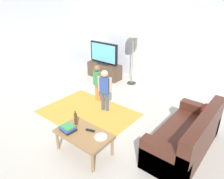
{
  "coord_description": "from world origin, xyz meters",
  "views": [
    {
      "loc": [
        2.74,
        -2.79,
        2.68
      ],
      "look_at": [
        0.0,
        0.6,
        0.65
      ],
      "focal_mm": 33.6,
      "sensor_mm": 36.0,
      "label": 1
    }
  ],
  "objects_px": {
    "tv": "(104,53)",
    "couch": "(188,138)",
    "coffee_table": "(84,135)",
    "tv_remote": "(90,130)",
    "book_stack": "(68,128)",
    "bottle": "(76,119)",
    "floor_lamp": "(133,35)",
    "child_near_tv": "(97,80)",
    "child_center": "(105,87)",
    "plate": "(101,137)",
    "tv_stand": "(104,71)"
  },
  "relations": [
    {
      "from": "tv",
      "to": "couch",
      "type": "distance_m",
      "value": 4.08
    },
    {
      "from": "floor_lamp",
      "to": "child_near_tv",
      "type": "distance_m",
      "value": 1.82
    },
    {
      "from": "book_stack",
      "to": "plate",
      "type": "height_order",
      "value": "book_stack"
    },
    {
      "from": "child_near_tv",
      "to": "coffee_table",
      "type": "height_order",
      "value": "child_near_tv"
    },
    {
      "from": "coffee_table",
      "to": "book_stack",
      "type": "xyz_separation_m",
      "value": [
        -0.28,
        -0.12,
        0.09
      ]
    },
    {
      "from": "tv_stand",
      "to": "coffee_table",
      "type": "relative_size",
      "value": 1.2
    },
    {
      "from": "couch",
      "to": "tv_remote",
      "type": "distance_m",
      "value": 1.77
    },
    {
      "from": "book_stack",
      "to": "plate",
      "type": "distance_m",
      "value": 0.64
    },
    {
      "from": "book_stack",
      "to": "couch",
      "type": "bearing_deg",
      "value": 37.02
    },
    {
      "from": "coffee_table",
      "to": "tv_remote",
      "type": "relative_size",
      "value": 5.88
    },
    {
      "from": "tv_stand",
      "to": "tv",
      "type": "height_order",
      "value": "tv"
    },
    {
      "from": "child_center",
      "to": "coffee_table",
      "type": "height_order",
      "value": "child_center"
    },
    {
      "from": "book_stack",
      "to": "bottle",
      "type": "distance_m",
      "value": 0.23
    },
    {
      "from": "tv",
      "to": "child_center",
      "type": "xyz_separation_m",
      "value": [
        1.46,
        -1.65,
        -0.21
      ]
    },
    {
      "from": "floor_lamp",
      "to": "plate",
      "type": "xyz_separation_m",
      "value": [
        1.45,
        -3.1,
        -1.12
      ]
    },
    {
      "from": "tv",
      "to": "plate",
      "type": "xyz_separation_m",
      "value": [
        2.47,
        -2.92,
        -0.42
      ]
    },
    {
      "from": "plate",
      "to": "book_stack",
      "type": "bearing_deg",
      "value": -160.07
    },
    {
      "from": "couch",
      "to": "tv_remote",
      "type": "relative_size",
      "value": 10.59
    },
    {
      "from": "child_near_tv",
      "to": "tv_remote",
      "type": "relative_size",
      "value": 5.87
    },
    {
      "from": "book_stack",
      "to": "tv_remote",
      "type": "bearing_deg",
      "value": 35.74
    },
    {
      "from": "book_stack",
      "to": "tv_remote",
      "type": "xyz_separation_m",
      "value": [
        0.33,
        0.24,
        -0.03
      ]
    },
    {
      "from": "floor_lamp",
      "to": "child_center",
      "type": "xyz_separation_m",
      "value": [
        0.44,
        -1.82,
        -0.91
      ]
    },
    {
      "from": "couch",
      "to": "coffee_table",
      "type": "bearing_deg",
      "value": -140.7
    },
    {
      "from": "tv",
      "to": "couch",
      "type": "xyz_separation_m",
      "value": [
        3.6,
        -1.83,
        -0.56
      ]
    },
    {
      "from": "couch",
      "to": "floor_lamp",
      "type": "xyz_separation_m",
      "value": [
        -2.58,
        2.01,
        1.25
      ]
    },
    {
      "from": "floor_lamp",
      "to": "tv_remote",
      "type": "bearing_deg",
      "value": -69.07
    },
    {
      "from": "coffee_table",
      "to": "bottle",
      "type": "xyz_separation_m",
      "value": [
        -0.3,
        0.1,
        0.17
      ]
    },
    {
      "from": "child_center",
      "to": "coffee_table",
      "type": "bearing_deg",
      "value": -63.52
    },
    {
      "from": "tv",
      "to": "bottle",
      "type": "xyz_separation_m",
      "value": [
        1.85,
        -2.92,
        -0.31
      ]
    },
    {
      "from": "bottle",
      "to": "couch",
      "type": "bearing_deg",
      "value": 31.86
    },
    {
      "from": "floor_lamp",
      "to": "coffee_table",
      "type": "relative_size",
      "value": 1.78
    },
    {
      "from": "tv_stand",
      "to": "floor_lamp",
      "type": "relative_size",
      "value": 0.67
    },
    {
      "from": "tv",
      "to": "coffee_table",
      "type": "xyz_separation_m",
      "value": [
        2.15,
        -3.02,
        -0.48
      ]
    },
    {
      "from": "book_stack",
      "to": "plate",
      "type": "xyz_separation_m",
      "value": [
        0.6,
        0.22,
        -0.04
      ]
    },
    {
      "from": "tv_stand",
      "to": "child_center",
      "type": "distance_m",
      "value": 2.25
    },
    {
      "from": "tv_stand",
      "to": "child_near_tv",
      "type": "bearing_deg",
      "value": -55.24
    },
    {
      "from": "tv",
      "to": "tv_stand",
      "type": "bearing_deg",
      "value": 90.0
    },
    {
      "from": "child_center",
      "to": "tv",
      "type": "bearing_deg",
      "value": 131.55
    },
    {
      "from": "couch",
      "to": "coffee_table",
      "type": "xyz_separation_m",
      "value": [
        -1.46,
        -1.19,
        0.08
      ]
    },
    {
      "from": "coffee_table",
      "to": "tv_remote",
      "type": "xyz_separation_m",
      "value": [
        0.05,
        0.12,
        0.06
      ]
    },
    {
      "from": "tv_remote",
      "to": "plate",
      "type": "xyz_separation_m",
      "value": [
        0.27,
        -0.02,
        -0.0
      ]
    },
    {
      "from": "book_stack",
      "to": "floor_lamp",
      "type": "bearing_deg",
      "value": 104.32
    },
    {
      "from": "plate",
      "to": "tv_remote",
      "type": "bearing_deg",
      "value": 175.77
    },
    {
      "from": "child_near_tv",
      "to": "child_center",
      "type": "xyz_separation_m",
      "value": [
        0.49,
        -0.27,
        0.03
      ]
    },
    {
      "from": "tv_stand",
      "to": "plate",
      "type": "relative_size",
      "value": 5.45
    },
    {
      "from": "couch",
      "to": "floor_lamp",
      "type": "relative_size",
      "value": 1.01
    },
    {
      "from": "plate",
      "to": "child_near_tv",
      "type": "bearing_deg",
      "value": 134.05
    },
    {
      "from": "bottle",
      "to": "child_near_tv",
      "type": "bearing_deg",
      "value": 119.52
    },
    {
      "from": "tv",
      "to": "plate",
      "type": "bearing_deg",
      "value": -49.85
    },
    {
      "from": "couch",
      "to": "plate",
      "type": "bearing_deg",
      "value": -136.13
    }
  ]
}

